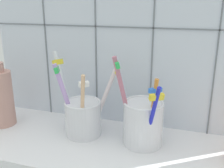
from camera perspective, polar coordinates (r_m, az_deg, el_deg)
counter_slab at (r=54.65cm, az=-0.89°, el=-13.97°), size 64.00×22.00×2.00cm
tile_wall_back at (r=58.44cm, az=2.78°, el=10.62°), size 64.00×2.20×45.00cm
toothbrush_cup_left at (r=56.53cm, az=-6.45°, el=-6.68°), size 15.64×8.56×17.25cm
toothbrush_cup_right at (r=52.64cm, az=6.74°, el=-8.09°), size 10.27×10.14×18.16cm
ceramic_vase at (r=65.01cm, az=-23.19°, el=-2.64°), size 5.81×5.81×14.71cm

